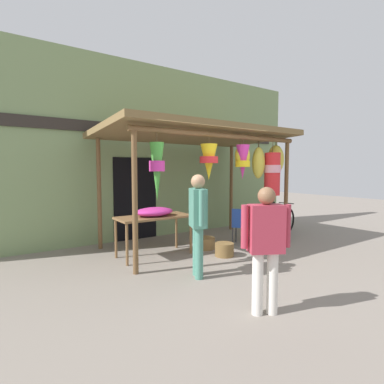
% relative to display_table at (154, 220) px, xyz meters
% --- Properties ---
extents(ground_plane, '(30.00, 30.00, 0.00)m').
position_rel_display_table_xyz_m(ground_plane, '(0.81, -0.75, -0.71)').
color(ground_plane, gray).
extents(shop_facade, '(9.24, 0.29, 4.30)m').
position_rel_display_table_xyz_m(shop_facade, '(0.80, 1.67, 1.43)').
color(shop_facade, '#7A9360').
rests_on(shop_facade, ground_plane).
extents(market_stall_canopy, '(4.24, 2.41, 2.61)m').
position_rel_display_table_xyz_m(market_stall_canopy, '(1.29, -0.07, 1.53)').
color(market_stall_canopy, brown).
rests_on(market_stall_canopy, ground_plane).
extents(display_table, '(1.46, 0.67, 0.80)m').
position_rel_display_table_xyz_m(display_table, '(0.00, 0.00, 0.00)').
color(display_table, brown).
rests_on(display_table, ground_plane).
extents(flower_heap_on_table, '(0.77, 0.54, 0.17)m').
position_rel_display_table_xyz_m(flower_heap_on_table, '(0.01, -0.02, 0.17)').
color(flower_heap_on_table, '#D13399').
rests_on(flower_heap_on_table, display_table).
extents(folding_chair, '(0.56, 0.56, 0.84)m').
position_rel_display_table_xyz_m(folding_chair, '(1.99, -0.38, -0.21)').
color(folding_chair, '#2347A8').
rests_on(folding_chair, ground_plane).
extents(wicker_basket_by_table, '(0.38, 0.38, 0.26)m').
position_rel_display_table_xyz_m(wicker_basket_by_table, '(1.14, -0.80, -0.58)').
color(wicker_basket_by_table, brown).
rests_on(wicker_basket_by_table, ground_plane).
extents(wicker_basket_spare, '(0.45, 0.45, 0.24)m').
position_rel_display_table_xyz_m(wicker_basket_spare, '(1.16, -0.12, -0.59)').
color(wicker_basket_spare, olive).
rests_on(wicker_basket_spare, ground_plane).
extents(parked_bicycle, '(1.74, 0.45, 0.92)m').
position_rel_display_table_xyz_m(parked_bicycle, '(3.48, -0.13, -0.37)').
color(parked_bicycle, black).
rests_on(parked_bicycle, ground_plane).
extents(vendor_in_orange, '(0.53, 0.38, 1.51)m').
position_rel_display_table_xyz_m(vendor_in_orange, '(-0.01, -2.89, 0.17)').
color(vendor_in_orange, silver).
rests_on(vendor_in_orange, ground_plane).
extents(customer_foreground, '(0.36, 0.55, 1.64)m').
position_rel_display_table_xyz_m(customer_foreground, '(0.04, -1.44, 0.25)').
color(customer_foreground, '#4C8E7A').
rests_on(customer_foreground, ground_plane).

